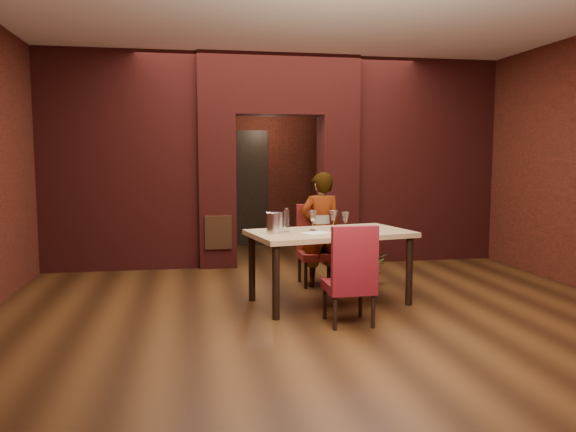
{
  "coord_description": "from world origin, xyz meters",
  "views": [
    {
      "loc": [
        -1.4,
        -6.59,
        1.66
      ],
      "look_at": [
        -0.21,
        0.0,
        0.96
      ],
      "focal_mm": 35.0,
      "sensor_mm": 36.0,
      "label": 1
    }
  ],
  "objects_px": {
    "wine_bucket": "(274,223)",
    "wine_glass_b": "(333,220)",
    "chair_near": "(349,274)",
    "potted_plant": "(372,268)",
    "person_seated": "(321,229)",
    "wine_glass_a": "(313,220)",
    "wine_glass_c": "(345,222)",
    "water_bottle": "(286,220)",
    "chair_far": "(318,245)",
    "dining_table": "(329,267)"
  },
  "relations": [
    {
      "from": "wine_bucket",
      "to": "wine_glass_b",
      "type": "bearing_deg",
      "value": 13.7
    },
    {
      "from": "chair_near",
      "to": "potted_plant",
      "type": "relative_size",
      "value": 2.52
    },
    {
      "from": "wine_glass_b",
      "to": "person_seated",
      "type": "bearing_deg",
      "value": 88.23
    },
    {
      "from": "chair_near",
      "to": "person_seated",
      "type": "height_order",
      "value": "person_seated"
    },
    {
      "from": "potted_plant",
      "to": "wine_glass_a",
      "type": "bearing_deg",
      "value": -141.58
    },
    {
      "from": "wine_glass_c",
      "to": "wine_bucket",
      "type": "bearing_deg",
      "value": 179.83
    },
    {
      "from": "wine_glass_b",
      "to": "water_bottle",
      "type": "height_order",
      "value": "water_bottle"
    },
    {
      "from": "wine_glass_a",
      "to": "chair_far",
      "type": "bearing_deg",
      "value": 72.99
    },
    {
      "from": "wine_glass_b",
      "to": "wine_glass_a",
      "type": "bearing_deg",
      "value": -171.73
    },
    {
      "from": "potted_plant",
      "to": "wine_bucket",
      "type": "bearing_deg",
      "value": -147.63
    },
    {
      "from": "wine_glass_b",
      "to": "potted_plant",
      "type": "xyz_separation_m",
      "value": [
        0.73,
        0.74,
        -0.74
      ]
    },
    {
      "from": "dining_table",
      "to": "water_bottle",
      "type": "height_order",
      "value": "water_bottle"
    },
    {
      "from": "chair_far",
      "to": "wine_glass_a",
      "type": "bearing_deg",
      "value": -107.14
    },
    {
      "from": "wine_glass_b",
      "to": "potted_plant",
      "type": "relative_size",
      "value": 0.55
    },
    {
      "from": "wine_glass_b",
      "to": "wine_glass_c",
      "type": "bearing_deg",
      "value": -62.96
    },
    {
      "from": "chair_near",
      "to": "wine_glass_a",
      "type": "distance_m",
      "value": 1.02
    },
    {
      "from": "chair_near",
      "to": "wine_glass_b",
      "type": "xyz_separation_m",
      "value": [
        0.09,
        0.95,
        0.44
      ]
    },
    {
      "from": "dining_table",
      "to": "wine_glass_c",
      "type": "relative_size",
      "value": 8.18
    },
    {
      "from": "wine_glass_b",
      "to": "wine_bucket",
      "type": "distance_m",
      "value": 0.74
    },
    {
      "from": "dining_table",
      "to": "chair_far",
      "type": "relative_size",
      "value": 1.7
    },
    {
      "from": "dining_table",
      "to": "water_bottle",
      "type": "bearing_deg",
      "value": 166.24
    },
    {
      "from": "chair_far",
      "to": "wine_glass_c",
      "type": "distance_m",
      "value": 1.05
    },
    {
      "from": "dining_table",
      "to": "wine_glass_c",
      "type": "bearing_deg",
      "value": -25.61
    },
    {
      "from": "person_seated",
      "to": "wine_glass_b",
      "type": "relative_size",
      "value": 6.67
    },
    {
      "from": "wine_glass_b",
      "to": "wine_glass_c",
      "type": "distance_m",
      "value": 0.2
    },
    {
      "from": "potted_plant",
      "to": "dining_table",
      "type": "bearing_deg",
      "value": -132.65
    },
    {
      "from": "chair_near",
      "to": "wine_bucket",
      "type": "relative_size",
      "value": 4.49
    },
    {
      "from": "chair_near",
      "to": "wine_glass_c",
      "type": "distance_m",
      "value": 0.9
    },
    {
      "from": "chair_far",
      "to": "wine_glass_c",
      "type": "bearing_deg",
      "value": -84.66
    },
    {
      "from": "dining_table",
      "to": "wine_bucket",
      "type": "height_order",
      "value": "wine_bucket"
    },
    {
      "from": "wine_glass_a",
      "to": "potted_plant",
      "type": "distance_m",
      "value": 1.46
    },
    {
      "from": "chair_near",
      "to": "wine_glass_b",
      "type": "height_order",
      "value": "wine_glass_b"
    },
    {
      "from": "chair_far",
      "to": "water_bottle",
      "type": "distance_m",
      "value": 1.15
    },
    {
      "from": "water_bottle",
      "to": "chair_far",
      "type": "bearing_deg",
      "value": 57.48
    },
    {
      "from": "wine_glass_a",
      "to": "wine_bucket",
      "type": "height_order",
      "value": "wine_glass_a"
    },
    {
      "from": "chair_far",
      "to": "potted_plant",
      "type": "distance_m",
      "value": 0.8
    },
    {
      "from": "wine_glass_c",
      "to": "wine_bucket",
      "type": "xyz_separation_m",
      "value": [
        -0.81,
        0.0,
        0.0
      ]
    },
    {
      "from": "water_bottle",
      "to": "dining_table",
      "type": "bearing_deg",
      "value": -2.9
    },
    {
      "from": "wine_glass_c",
      "to": "wine_bucket",
      "type": "height_order",
      "value": "wine_bucket"
    },
    {
      "from": "chair_far",
      "to": "chair_near",
      "type": "height_order",
      "value": "chair_far"
    },
    {
      "from": "wine_glass_b",
      "to": "dining_table",
      "type": "bearing_deg",
      "value": -120.47
    },
    {
      "from": "wine_glass_a",
      "to": "water_bottle",
      "type": "relative_size",
      "value": 0.85
    },
    {
      "from": "dining_table",
      "to": "wine_glass_b",
      "type": "height_order",
      "value": "wine_glass_b"
    },
    {
      "from": "chair_far",
      "to": "wine_glass_b",
      "type": "height_order",
      "value": "wine_glass_b"
    },
    {
      "from": "chair_near",
      "to": "wine_bucket",
      "type": "distance_m",
      "value": 1.09
    },
    {
      "from": "chair_far",
      "to": "wine_glass_b",
      "type": "xyz_separation_m",
      "value": [
        0.0,
        -0.79,
        0.42
      ]
    },
    {
      "from": "person_seated",
      "to": "water_bottle",
      "type": "bearing_deg",
      "value": 50.03
    },
    {
      "from": "wine_bucket",
      "to": "water_bottle",
      "type": "height_order",
      "value": "water_bottle"
    },
    {
      "from": "chair_near",
      "to": "water_bottle",
      "type": "relative_size",
      "value": 3.77
    },
    {
      "from": "wine_glass_a",
      "to": "wine_glass_b",
      "type": "height_order",
      "value": "wine_glass_a"
    }
  ]
}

